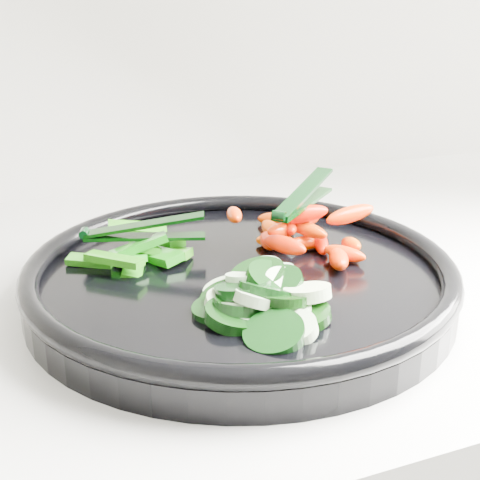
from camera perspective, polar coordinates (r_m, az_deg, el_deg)
name	(u,v)px	position (r m, az deg, el deg)	size (l,w,h in m)	color
veggie_tray	(240,277)	(0.59, 0.00, -3.17)	(0.48, 0.48, 0.04)	black
cucumber_pile	(257,299)	(0.52, 1.49, -5.09)	(0.11, 0.14, 0.04)	black
carrot_pile	(301,231)	(0.63, 5.26, 0.74)	(0.14, 0.17, 0.05)	#FF1400
pepper_pile	(142,251)	(0.62, -8.38, -0.93)	(0.11, 0.11, 0.03)	#0B6609
tong_carrot	(302,199)	(0.62, 5.32, 3.54)	(0.10, 0.08, 0.02)	black
tong_pepper	(141,231)	(0.61, -8.47, 0.77)	(0.11, 0.05, 0.02)	black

